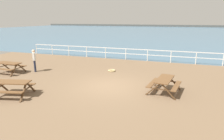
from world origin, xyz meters
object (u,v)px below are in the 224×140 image
object	(u,v)px
visitor	(34,59)
picnic_table_mid_centre	(9,65)
picnic_table_far_left	(12,85)
picnic_table_near_right	(164,82)

from	to	relation	value
visitor	picnic_table_mid_centre	bearing A→B (deg)	169.75
picnic_table_far_left	picnic_table_mid_centre	bearing A→B (deg)	123.09
picnic_table_far_left	visitor	bearing A→B (deg)	102.56
picnic_table_mid_centre	picnic_table_far_left	size ratio (longest dim) A/B	0.85
picnic_table_near_right	picnic_table_far_left	xyz separation A→B (m)	(-7.27, -3.03, 0.00)
picnic_table_near_right	picnic_table_far_left	bearing A→B (deg)	120.98
picnic_table_far_left	visitor	xyz separation A→B (m)	(-2.19, 4.30, 0.36)
picnic_table_near_right	picnic_table_mid_centre	distance (m)	10.93
visitor	picnic_table_far_left	bearing A→B (deg)	-106.05
picnic_table_mid_centre	visitor	world-z (taller)	visitor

